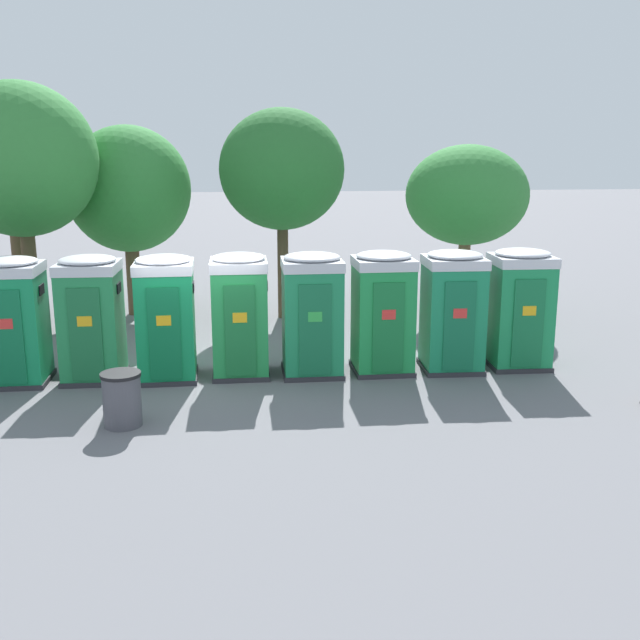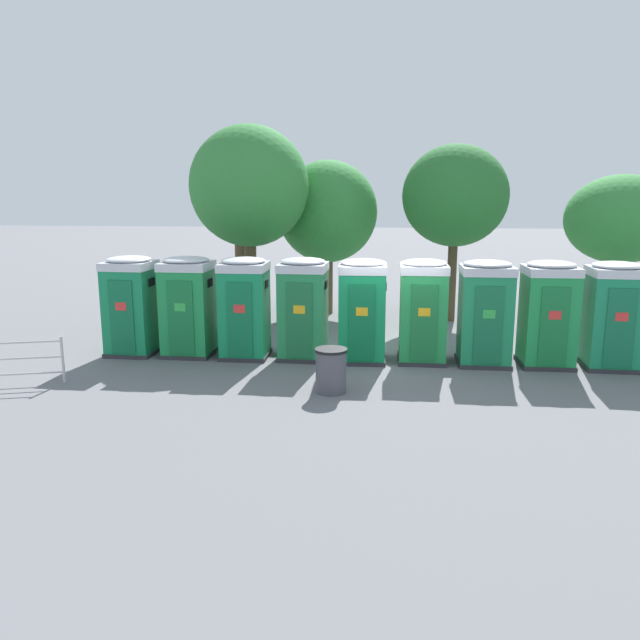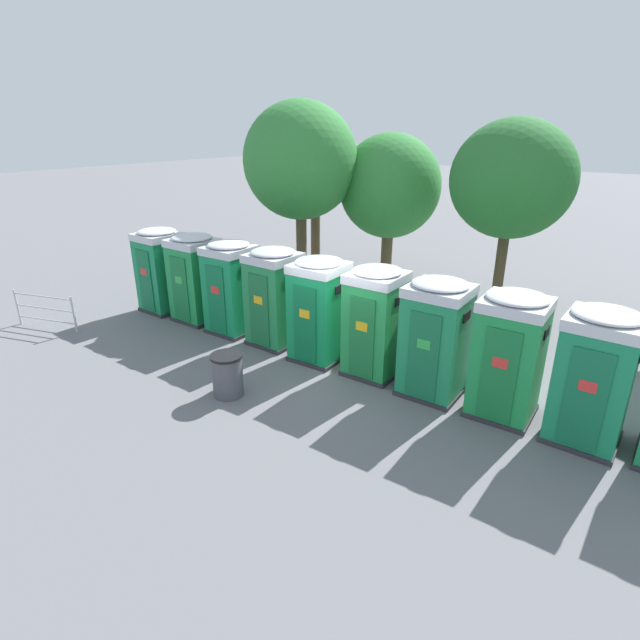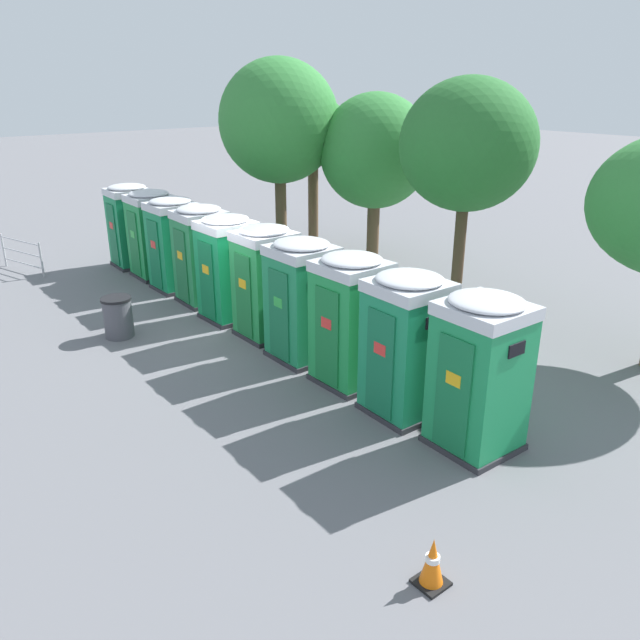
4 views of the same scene
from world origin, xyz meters
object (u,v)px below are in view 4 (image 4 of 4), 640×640
at_px(portapotty_7, 351,319).
at_px(street_tree_4, 468,146).
at_px(portapotty_2, 174,244).
at_px(portapotty_5, 265,282).
at_px(street_tree_3, 279,122).
at_px(street_tree_2, 375,152).
at_px(portapotty_9, 479,373).
at_px(portapotty_4, 227,268).
at_px(traffic_cone, 432,563).
at_px(portapotty_8, 406,344).
at_px(event_barrier, 22,253).
at_px(portapotty_3, 201,254).
at_px(street_tree_1, 313,134).
at_px(trash_can, 118,317).
at_px(portapotty_0, 131,225).
at_px(portapotty_1, 152,234).
at_px(portapotty_6, 302,299).

height_order(portapotty_7, street_tree_4, street_tree_4).
relative_size(portapotty_2, portapotty_5, 1.00).
bearing_deg(street_tree_3, street_tree_2, 41.12).
xyz_separation_m(portapotty_9, street_tree_4, (-4.71, 5.18, 2.71)).
xyz_separation_m(portapotty_4, portapotty_9, (7.38, 0.07, -0.00)).
distance_m(portapotty_5, street_tree_2, 7.03).
bearing_deg(traffic_cone, portapotty_8, 139.07).
height_order(portapotty_8, street_tree_4, street_tree_4).
distance_m(portapotty_9, traffic_cone, 3.31).
bearing_deg(event_barrier, portapotty_7, 13.76).
bearing_deg(portapotty_9, portapotty_3, 179.80).
distance_m(portapotty_4, street_tree_1, 7.97).
bearing_deg(portapotty_4, event_barrier, -158.85).
relative_size(portapotty_3, portapotty_5, 1.00).
bearing_deg(trash_can, portapotty_9, 18.54).
bearing_deg(traffic_cone, street_tree_3, 151.62).
bearing_deg(portapotty_2, street_tree_3, 99.93).
relative_size(street_tree_3, street_tree_4, 1.10).
bearing_deg(event_barrier, portapotty_5, 18.43).
distance_m(portapotty_0, portapotty_9, 13.29).
bearing_deg(traffic_cone, trash_can, 179.48).
bearing_deg(portapotty_1, portapotty_9, -0.12).
bearing_deg(portapotty_9, portapotty_8, -176.74).
bearing_deg(street_tree_3, portapotty_7, -27.00).
bearing_deg(portapotty_4, portapotty_9, 0.57).
relative_size(portapotty_5, event_barrier, 1.29).
xyz_separation_m(portapotty_6, event_barrier, (-10.33, -2.86, -0.72)).
xyz_separation_m(portapotty_8, street_tree_3, (-9.58, 4.17, 2.99)).
bearing_deg(portapotty_4, portapotty_3, 175.98).
distance_m(portapotty_2, portapotty_6, 5.90).
height_order(portapotty_7, portapotty_9, same).
xyz_separation_m(portapotty_2, portapotty_9, (10.33, 0.02, -0.00)).
relative_size(portapotty_7, portapotty_8, 1.00).
height_order(portapotty_2, portapotty_3, same).
distance_m(portapotty_1, traffic_cone, 13.72).
bearing_deg(trash_can, portapotty_7, 27.78).
xyz_separation_m(portapotty_5, trash_can, (-2.01, -2.68, -0.81)).
xyz_separation_m(portapotty_0, street_tree_3, (2.23, 4.11, 2.99)).
bearing_deg(portapotty_1, portapotty_0, -178.26).
relative_size(portapotty_0, street_tree_4, 0.45).
bearing_deg(portapotty_6, portapotty_3, 178.68).
bearing_deg(portapotty_2, event_barrier, -146.73).
distance_m(portapotty_2, portapotty_8, 8.86).
relative_size(portapotty_0, street_tree_2, 0.49).
xyz_separation_m(portapotty_2, portapotty_8, (8.86, -0.06, -0.00)).
bearing_deg(traffic_cone, portapotty_1, 168.33).
distance_m(portapotty_0, portapotty_8, 11.81).
bearing_deg(portapotty_5, portapotty_2, -179.41).
xyz_separation_m(portapotty_3, portapotty_7, (5.90, -0.07, -0.00)).
xyz_separation_m(portapotty_0, traffic_cone, (14.87, -2.72, -0.97)).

